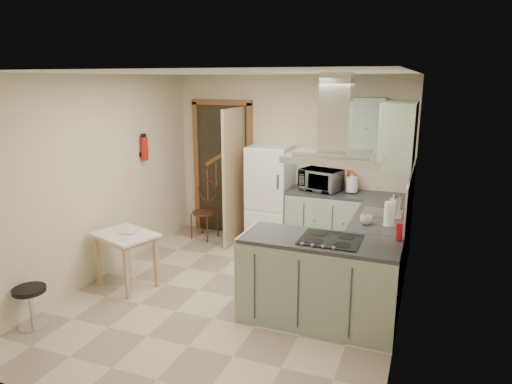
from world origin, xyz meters
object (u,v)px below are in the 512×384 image
at_px(peninsula, 319,281).
at_px(microwave, 321,180).
at_px(extractor_hood, 334,158).
at_px(stool, 31,307).
at_px(fridge, 270,196).
at_px(drop_leaf_table, 127,260).
at_px(bentwood_chair, 204,213).

relative_size(peninsula, microwave, 2.82).
distance_m(extractor_hood, microwave, 2.17).
bearing_deg(stool, fridge, 65.19).
bearing_deg(drop_leaf_table, microwave, 65.64).
distance_m(peninsula, stool, 2.91).
height_order(peninsula, microwave, microwave).
bearing_deg(drop_leaf_table, fridge, 79.40).
xyz_separation_m(bentwood_chair, microwave, (1.79, 0.14, 0.64)).
bearing_deg(stool, peninsula, 23.22).
relative_size(fridge, drop_leaf_table, 2.11).
distance_m(extractor_hood, bentwood_chair, 3.27).
relative_size(peninsula, bentwood_chair, 1.86).
xyz_separation_m(fridge, bentwood_chair, (-1.04, -0.13, -0.33)).
distance_m(fridge, stool, 3.48).
bearing_deg(bentwood_chair, stool, -90.86).
relative_size(bentwood_chair, stool, 1.95).
xyz_separation_m(extractor_hood, bentwood_chair, (-2.37, 1.85, -1.30)).
xyz_separation_m(fridge, drop_leaf_table, (-1.12, -1.99, -0.42)).
relative_size(peninsula, extractor_hood, 1.72).
xyz_separation_m(stool, microwave, (2.20, 3.13, 0.84)).
bearing_deg(peninsula, fridge, 121.74).
height_order(stool, microwave, microwave).
height_order(drop_leaf_table, stool, drop_leaf_table).
bearing_deg(bentwood_chair, drop_leaf_table, -85.66).
bearing_deg(bentwood_chair, fridge, 14.13).
bearing_deg(bentwood_chair, microwave, 11.35).
distance_m(extractor_hood, stool, 3.35).
height_order(peninsula, extractor_hood, extractor_hood).
bearing_deg(fridge, peninsula, -58.26).
bearing_deg(extractor_hood, stool, -157.54).
bearing_deg(microwave, drop_leaf_table, -117.25).
bearing_deg(microwave, stool, -109.11).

